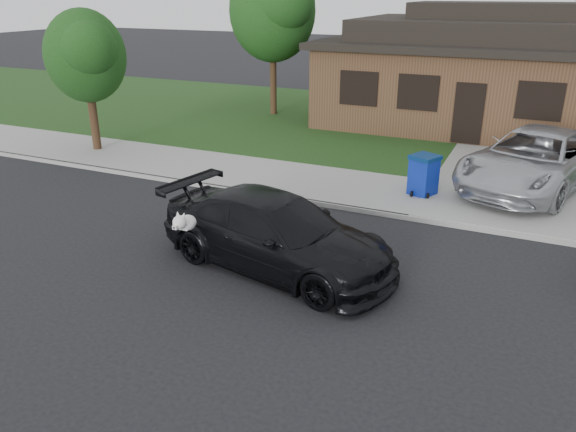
% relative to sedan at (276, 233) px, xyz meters
% --- Properties ---
extents(ground, '(120.00, 120.00, 0.00)m').
position_rel_sedan_xyz_m(ground, '(-1.89, 0.07, -0.74)').
color(ground, black).
rests_on(ground, ground).
extents(sidewalk, '(60.00, 3.00, 0.12)m').
position_rel_sedan_xyz_m(sidewalk, '(-1.89, 5.07, -0.68)').
color(sidewalk, gray).
rests_on(sidewalk, ground).
extents(curb, '(60.00, 0.12, 0.12)m').
position_rel_sedan_xyz_m(curb, '(-1.89, 3.57, -0.68)').
color(curb, gray).
rests_on(curb, ground).
extents(lawn, '(60.00, 13.00, 0.13)m').
position_rel_sedan_xyz_m(lawn, '(-1.89, 13.07, -0.67)').
color(lawn, '#193814').
rests_on(lawn, ground).
extents(driveway, '(4.50, 13.00, 0.14)m').
position_rel_sedan_xyz_m(driveway, '(4.11, 10.07, -0.67)').
color(driveway, gray).
rests_on(driveway, ground).
extents(sedan, '(5.38, 3.05, 1.47)m').
position_rel_sedan_xyz_m(sedan, '(0.00, 0.00, 0.00)').
color(sedan, black).
rests_on(sedan, ground).
extents(minivan, '(4.30, 6.23, 1.58)m').
position_rel_sedan_xyz_m(minivan, '(4.46, 7.00, 0.19)').
color(minivan, '#AFB1B7').
rests_on(minivan, driveway).
extents(recycling_bin, '(0.85, 0.85, 1.08)m').
position_rel_sedan_xyz_m(recycling_bin, '(1.83, 5.23, -0.07)').
color(recycling_bin, navy).
rests_on(recycling_bin, sidewalk).
extents(house, '(12.60, 8.60, 4.65)m').
position_rel_sedan_xyz_m(house, '(2.11, 15.06, 1.40)').
color(house, '#422B1C').
rests_on(house, ground).
extents(tree_0, '(3.78, 3.60, 6.34)m').
position_rel_sedan_xyz_m(tree_0, '(-6.22, 12.94, 3.74)').
color(tree_0, '#332114').
rests_on(tree_0, ground).
extents(tree_2, '(2.73, 2.60, 4.59)m').
position_rel_sedan_xyz_m(tree_2, '(-9.27, 5.18, 2.53)').
color(tree_2, '#332114').
rests_on(tree_2, ground).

